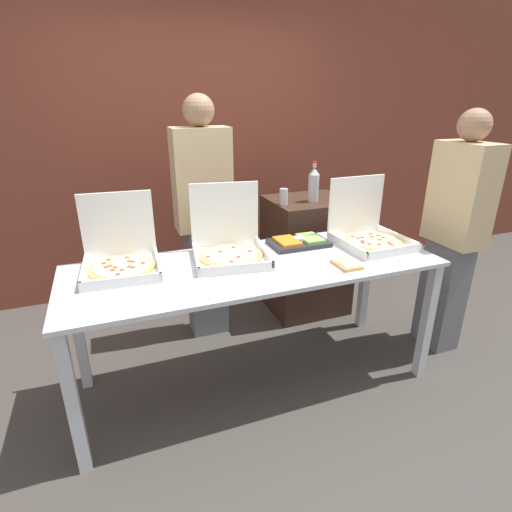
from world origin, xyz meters
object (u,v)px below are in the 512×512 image
Objects in this scene: pizza_box_far_left at (121,257)px; soda_can_silver at (284,196)px; veggie_tray at (299,242)px; person_guest_plaid at (454,232)px; pizza_box_near_right at (369,233)px; soda_bottle at (314,184)px; soda_can_colored at (343,194)px; paper_plate_front_right at (347,265)px; person_guest_cap at (204,218)px; pizza_box_far_right at (229,245)px.

pizza_box_far_left reaches higher than soda_can_silver.
veggie_tray is 1.09m from person_guest_plaid.
soda_bottle is (-0.07, 0.66, 0.21)m from pizza_box_near_right.
person_guest_plaid is (0.47, -0.70, -0.16)m from soda_can_colored.
paper_plate_front_right is 0.97m from soda_can_silver.
person_guest_cap reaches higher than paper_plate_front_right.
soda_can_silver is at bearing -178.42° from soda_bottle.
pizza_box_near_right is at bearing -16.86° from veggie_tray.
pizza_box_far_right is 0.30× the size of person_guest_plaid.
veggie_tray is 0.75m from soda_can_colored.
person_guest_plaid is (1.55, -0.23, -0.03)m from pizza_box_far_right.
paper_plate_front_right is at bearing -106.62° from soda_bottle.
pizza_box_near_right reaches higher than veggie_tray.
soda_bottle is 1.07m from person_guest_plaid.
person_guest_plaid is at bearing -14.18° from pizza_box_near_right.
veggie_tray is 0.21× the size of person_guest_cap.
soda_can_silver is at bearing 50.51° from pizza_box_far_right.
soda_can_colored is (0.50, 0.86, 0.20)m from paper_plate_front_right.
person_guest_cap reaches higher than pizza_box_near_right.
soda_can_silver is (-0.33, 0.65, 0.13)m from pizza_box_near_right.
soda_bottle is at bearing 40.65° from person_guest_plaid.
pizza_box_near_right is at bearing 39.95° from paper_plate_front_right.
person_guest_cap reaches higher than pizza_box_far_left.
veggie_tray is (1.13, 0.00, -0.05)m from pizza_box_far_left.
soda_can_colored is (1.72, 0.43, 0.13)m from pizza_box_far_left.
veggie_tray is 0.69m from soda_bottle.
soda_can_silver is (0.02, 0.95, 0.20)m from paper_plate_front_right.
soda_can_colored is 1.11m from person_guest_cap.
paper_plate_front_right is 1.72× the size of soda_can_silver.
person_guest_cap is at bearing 179.58° from soda_bottle.
paper_plate_front_right is (1.22, -0.43, -0.06)m from pizza_box_far_left.
veggie_tray is (-0.09, 0.44, 0.01)m from paper_plate_front_right.
soda_bottle reaches higher than veggie_tray.
veggie_tray is at bearing 3.42° from pizza_box_far_left.
person_guest_plaid reaches higher than soda_bottle.
pizza_box_near_right is at bearing -1.55° from pizza_box_far_left.
paper_plate_front_right is at bearing -120.06° from soda_can_colored.
paper_plate_front_right is at bearing -25.36° from pizza_box_far_right.
paper_plate_front_right is at bearing -16.24° from pizza_box_far_left.
pizza_box_near_right is at bearing -83.75° from soda_bottle.
soda_can_silver is at bearing 115.52° from pizza_box_near_right.
person_guest_cap is (0.61, 0.53, 0.03)m from pizza_box_far_left.
paper_plate_front_right is at bearing -141.62° from pizza_box_near_right.
soda_bottle reaches higher than pizza_box_near_right.
soda_can_silver is at bearing 88.49° from paper_plate_front_right.
person_guest_plaid reaches higher than veggie_tray.
pizza_box_far_left is 2.20m from person_guest_plaid.
soda_can_silver is 1.00× the size of soda_can_colored.
soda_can_colored reaches higher than veggie_tray.
pizza_box_near_right is 0.74m from soda_can_silver.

